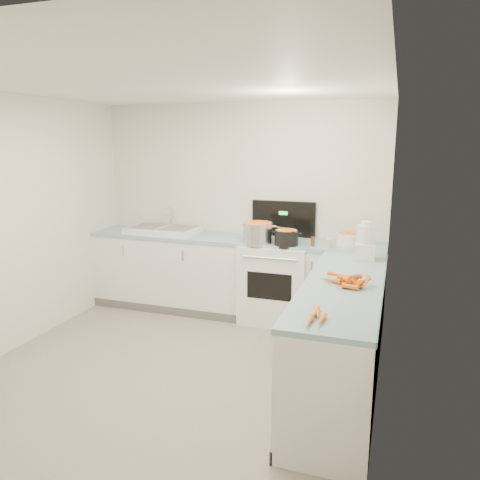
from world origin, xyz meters
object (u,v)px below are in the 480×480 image
(steel_pot, at_px, (258,234))
(food_processor, at_px, (365,243))
(black_pot, at_px, (286,239))
(extract_bottle, at_px, (313,241))
(mixing_bowl, at_px, (349,239))
(sink, at_px, (164,230))
(spice_jar, at_px, (329,244))
(stove, at_px, (277,280))

(steel_pot, bearing_deg, food_processor, -18.28)
(black_pot, distance_m, extract_bottle, 0.29)
(steel_pot, relative_size, mixing_bowl, 1.21)
(steel_pot, relative_size, food_processor, 0.91)
(sink, distance_m, mixing_bowl, 2.24)
(sink, bearing_deg, mixing_bowl, 0.67)
(mixing_bowl, relative_size, food_processor, 0.75)
(sink, bearing_deg, spice_jar, -5.07)
(extract_bottle, bearing_deg, steel_pot, -176.86)
(sink, distance_m, black_pot, 1.61)
(mixing_bowl, bearing_deg, stove, -176.96)
(spice_jar, relative_size, food_processor, 0.24)
(stove, bearing_deg, black_pot, -51.28)
(stove, bearing_deg, mixing_bowl, 3.04)
(steel_pot, distance_m, food_processor, 1.25)
(mixing_bowl, distance_m, food_processor, 0.64)
(stove, height_order, sink, stove)
(sink, relative_size, mixing_bowl, 3.11)
(mixing_bowl, height_order, food_processor, food_processor)
(sink, xyz_separation_m, food_processor, (2.45, -0.57, 0.12))
(spice_jar, bearing_deg, food_processor, -44.70)
(steel_pot, xyz_separation_m, mixing_bowl, (0.97, 0.21, -0.04))
(steel_pot, distance_m, spice_jar, 0.79)
(black_pot, height_order, food_processor, food_processor)
(black_pot, xyz_separation_m, extract_bottle, (0.28, 0.05, -0.02))
(extract_bottle, bearing_deg, spice_jar, -11.20)
(black_pot, bearing_deg, stove, 128.72)
(stove, height_order, food_processor, stove)
(steel_pot, bearing_deg, mixing_bowl, 11.97)
(sink, height_order, mixing_bowl, sink)
(stove, distance_m, mixing_bowl, 0.95)
(black_pot, bearing_deg, extract_bottle, 9.75)
(spice_jar, bearing_deg, black_pot, -178.48)
(extract_bottle, xyz_separation_m, food_processor, (0.57, -0.42, 0.11))
(black_pot, bearing_deg, sink, 173.02)
(steel_pot, height_order, food_processor, food_processor)
(sink, bearing_deg, black_pot, -6.98)
(black_pot, height_order, mixing_bowl, black_pot)
(spice_jar, height_order, food_processor, food_processor)
(stove, xyz_separation_m, extract_bottle, (0.43, -0.13, 0.52))
(black_pot, bearing_deg, food_processor, -23.67)
(black_pot, bearing_deg, mixing_bowl, 18.90)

